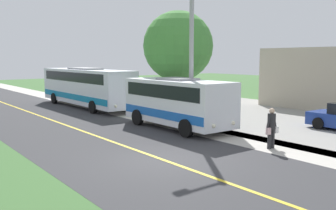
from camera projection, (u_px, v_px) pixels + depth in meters
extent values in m
plane|color=#3D6633|center=(165.00, 161.00, 13.96)|extent=(120.00, 120.00, 0.00)
cube|color=#333335|center=(165.00, 161.00, 13.96)|extent=(8.00, 100.00, 0.01)
cube|color=#B2ADA3|center=(256.00, 142.00, 17.10)|extent=(2.40, 100.00, 0.01)
cube|color=gold|center=(165.00, 160.00, 13.96)|extent=(0.16, 100.00, 0.00)
cube|color=white|center=(177.00, 101.00, 20.29)|extent=(2.39, 6.90, 2.29)
cube|color=blue|center=(177.00, 112.00, 20.36)|extent=(2.43, 6.77, 0.44)
cube|color=black|center=(177.00, 90.00, 20.22)|extent=(2.43, 6.21, 0.70)
cube|color=gray|center=(178.00, 79.00, 20.14)|extent=(1.43, 2.07, 0.12)
cylinder|color=black|center=(221.00, 123.00, 19.46)|extent=(0.25, 0.90, 0.90)
cylinder|color=black|center=(186.00, 128.00, 18.01)|extent=(0.25, 0.90, 0.90)
cylinder|color=black|center=(171.00, 114.00, 22.83)|extent=(0.25, 0.90, 0.90)
cylinder|color=black|center=(138.00, 117.00, 21.38)|extent=(0.25, 0.90, 0.90)
sphere|color=#F2EACC|center=(233.00, 123.00, 18.05)|extent=(0.20, 0.20, 0.20)
sphere|color=#F2EACC|center=(214.00, 126.00, 17.26)|extent=(0.20, 0.20, 0.20)
cube|color=silver|center=(85.00, 86.00, 29.27)|extent=(2.35, 11.71, 2.60)
cube|color=#0C72A5|center=(86.00, 96.00, 29.36)|extent=(2.39, 11.47, 0.44)
cube|color=black|center=(85.00, 76.00, 29.18)|extent=(2.39, 10.54, 0.70)
cube|color=gray|center=(85.00, 69.00, 29.10)|extent=(1.41, 3.51, 0.12)
cylinder|color=black|center=(122.00, 105.00, 27.28)|extent=(0.25, 0.90, 0.90)
cylinder|color=black|center=(93.00, 107.00, 25.85)|extent=(0.25, 0.90, 0.90)
cylinder|color=black|center=(80.00, 97.00, 32.99)|extent=(0.25, 0.90, 0.90)
cylinder|color=black|center=(54.00, 98.00, 31.56)|extent=(0.25, 0.90, 0.90)
sphere|color=#F2EACC|center=(133.00, 105.00, 25.16)|extent=(0.20, 0.20, 0.20)
sphere|color=#F2EACC|center=(116.00, 106.00, 24.38)|extent=(0.20, 0.20, 0.20)
cylinder|color=#262628|center=(272.00, 138.00, 15.87)|extent=(0.18, 0.18, 0.84)
cylinder|color=#262628|center=(269.00, 139.00, 15.75)|extent=(0.18, 0.18, 0.84)
cylinder|color=#262628|center=(272.00, 121.00, 15.72)|extent=(0.34, 0.34, 0.66)
sphere|color=beige|center=(272.00, 111.00, 15.66)|extent=(0.23, 0.23, 0.23)
cylinder|color=#262628|center=(274.00, 120.00, 15.82)|extent=(0.28, 0.10, 0.60)
cube|color=white|center=(276.00, 130.00, 15.88)|extent=(0.20, 0.12, 0.28)
cylinder|color=#262628|center=(269.00, 121.00, 15.60)|extent=(0.28, 0.10, 0.60)
cube|color=beige|center=(268.00, 131.00, 15.57)|extent=(0.20, 0.12, 0.28)
cylinder|color=#9E9EA3|center=(191.00, 49.00, 19.82)|extent=(0.24, 0.24, 8.61)
cylinder|color=black|center=(318.00, 123.00, 20.12)|extent=(0.24, 0.65, 0.64)
cylinder|color=#4C3826|center=(178.00, 94.00, 24.84)|extent=(0.36, 0.36, 2.89)
sphere|color=#478C3D|center=(178.00, 46.00, 24.45)|extent=(4.58, 4.58, 4.58)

